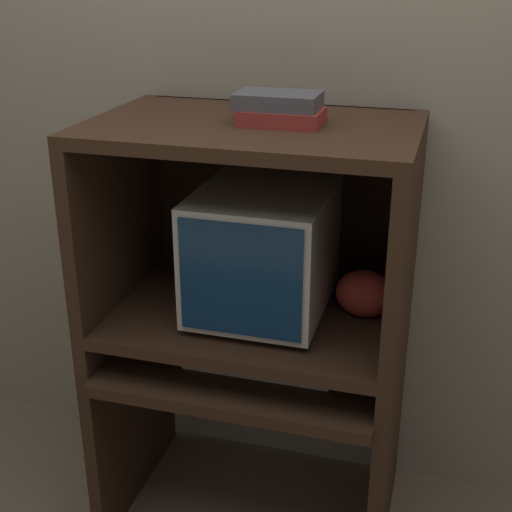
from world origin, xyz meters
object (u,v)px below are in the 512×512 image
Objects in this scene: keyboard at (260,364)px; snack_bag at (365,294)px; book_stack at (280,108)px; crt_monitor at (263,250)px; mouse at (352,373)px.

snack_bag is at bearing 30.51° from keyboard.
book_stack is at bearing 74.11° from keyboard.
book_stack reaches higher than snack_bag.
crt_monitor reaches higher than snack_bag.
snack_bag is 0.59m from book_stack.
keyboard is (0.02, -0.11, -0.31)m from crt_monitor.
crt_monitor is at bearing 162.45° from mouse.
mouse is at bearing 4.15° from keyboard.
mouse is (0.27, 0.02, 0.00)m from keyboard.
crt_monitor is 0.43m from mouse.
snack_bag is at bearing 87.89° from mouse.
keyboard is at bearing -149.49° from snack_bag.
crt_monitor is 0.41m from book_stack.
keyboard is 0.27m from mouse.
book_stack is at bearing -165.03° from snack_bag.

